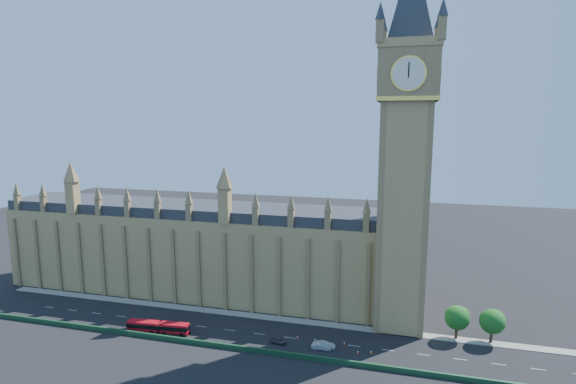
% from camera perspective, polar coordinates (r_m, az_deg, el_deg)
% --- Properties ---
extents(ground, '(400.00, 400.00, 0.00)m').
position_cam_1_polar(ground, '(120.67, -5.58, -17.27)').
color(ground, black).
rests_on(ground, ground).
extents(palace_westminster, '(120.00, 20.00, 28.00)m').
position_cam_1_polar(palace_westminster, '(143.95, -12.03, -7.06)').
color(palace_westminster, '#A68450').
rests_on(palace_westminster, ground).
extents(elizabeth_tower, '(20.59, 20.59, 105.00)m').
position_cam_1_polar(elizabeth_tower, '(115.02, 14.86, 9.33)').
color(elizabeth_tower, '#A68450').
rests_on(elizabeth_tower, ground).
extents(bridge_parapet, '(160.00, 0.60, 1.20)m').
position_cam_1_polar(bridge_parapet, '(112.96, -7.25, -18.93)').
color(bridge_parapet, '#1E4C2D').
rests_on(bridge_parapet, ground).
extents(kerb_north, '(160.00, 3.00, 0.16)m').
position_cam_1_polar(kerb_north, '(128.70, -4.06, -15.44)').
color(kerb_north, gray).
rests_on(kerb_north, ground).
extents(tree_east_near, '(6.00, 6.00, 8.50)m').
position_cam_1_polar(tree_east_near, '(121.94, 20.79, -14.64)').
color(tree_east_near, '#382619').
rests_on(tree_east_near, ground).
extents(tree_east_far, '(6.00, 6.00, 8.50)m').
position_cam_1_polar(tree_east_far, '(123.12, 24.61, -14.66)').
color(tree_east_far, '#382619').
rests_on(tree_east_far, ground).
extents(red_bus, '(16.32, 3.82, 2.75)m').
position_cam_1_polar(red_bus, '(123.85, -16.16, -16.14)').
color(red_bus, red).
rests_on(red_bus, ground).
extents(car_grey, '(4.25, 2.12, 1.39)m').
position_cam_1_polar(car_grey, '(114.59, -1.29, -18.36)').
color(car_grey, '#3E4146').
rests_on(car_grey, ground).
extents(car_silver, '(4.75, 1.71, 1.56)m').
position_cam_1_polar(car_silver, '(112.33, 4.26, -18.94)').
color(car_silver, '#A6A9AD').
rests_on(car_silver, ground).
extents(car_white, '(5.29, 2.30, 1.52)m').
position_cam_1_polar(car_white, '(113.21, 4.69, -18.72)').
color(car_white, silver).
rests_on(car_white, ground).
extents(cone_a, '(0.49, 0.49, 0.76)m').
position_cam_1_polar(cone_a, '(111.61, 8.84, -19.47)').
color(cone_a, black).
rests_on(cone_a, ground).
extents(cone_b, '(0.55, 0.55, 0.70)m').
position_cam_1_polar(cone_b, '(116.81, 1.20, -17.98)').
color(cone_b, black).
rests_on(cone_b, ground).
extents(cone_c, '(0.56, 0.56, 0.75)m').
position_cam_1_polar(cone_c, '(114.94, 7.18, -18.53)').
color(cone_c, black).
rests_on(cone_c, ground).
extents(cone_d, '(0.52, 0.52, 0.75)m').
position_cam_1_polar(cone_d, '(112.15, 10.52, -19.37)').
color(cone_d, black).
rests_on(cone_d, ground).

